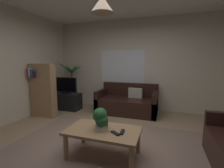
# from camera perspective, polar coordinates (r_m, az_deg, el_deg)

# --- Properties ---
(floor) EXTENTS (5.05, 4.92, 0.02)m
(floor) POSITION_cam_1_polar(r_m,az_deg,el_deg) (2.95, -2.01, -21.68)
(floor) COLOR #9E8466
(floor) RESTS_ON ground
(rug) EXTENTS (3.28, 2.71, 0.01)m
(rug) POSITION_cam_1_polar(r_m,az_deg,el_deg) (2.78, -3.60, -23.32)
(rug) COLOR gray
(rug) RESTS_ON ground
(wall_back) EXTENTS (5.17, 0.06, 2.73)m
(wall_back) POSITION_cam_1_polar(r_m,az_deg,el_deg) (4.97, 8.17, 6.81)
(wall_back) COLOR beige
(wall_back) RESTS_ON ground
(window_pane) EXTENTS (1.39, 0.01, 1.00)m
(window_pane) POSITION_cam_1_polar(r_m,az_deg,el_deg) (5.03, 3.65, 6.27)
(window_pane) COLOR white
(couch_under_window) EXTENTS (1.67, 0.87, 0.82)m
(couch_under_window) POSITION_cam_1_polar(r_m,az_deg,el_deg) (4.63, 5.47, -6.87)
(couch_under_window) COLOR black
(couch_under_window) RESTS_ON ground
(coffee_table) EXTENTS (1.10, 0.65, 0.43)m
(coffee_table) POSITION_cam_1_polar(r_m,az_deg,el_deg) (2.54, -3.13, -17.21)
(coffee_table) COLOR #A87F56
(coffee_table) RESTS_ON ground
(book_on_table_0) EXTENTS (0.16, 0.15, 0.03)m
(book_on_table_0) POSITION_cam_1_polar(r_m,az_deg,el_deg) (2.59, -3.07, -14.81)
(book_on_table_0) COLOR #387247
(book_on_table_0) RESTS_ON coffee_table
(book_on_table_1) EXTENTS (0.12, 0.12, 0.03)m
(book_on_table_1) POSITION_cam_1_polar(r_m,az_deg,el_deg) (2.58, -3.23, -14.30)
(book_on_table_1) COLOR black
(book_on_table_1) RESTS_ON coffee_table
(book_on_table_2) EXTENTS (0.14, 0.12, 0.03)m
(book_on_table_2) POSITION_cam_1_polar(r_m,az_deg,el_deg) (2.56, -3.19, -13.75)
(book_on_table_2) COLOR #B22D2D
(book_on_table_2) RESTS_ON coffee_table
(remote_on_table_0) EXTENTS (0.16, 0.14, 0.02)m
(remote_on_table_0) POSITION_cam_1_polar(r_m,az_deg,el_deg) (2.37, 1.17, -17.14)
(remote_on_table_0) COLOR black
(remote_on_table_0) RESTS_ON coffee_table
(remote_on_table_1) EXTENTS (0.06, 0.16, 0.02)m
(remote_on_table_1) POSITION_cam_1_polar(r_m,az_deg,el_deg) (2.41, 3.66, -16.70)
(remote_on_table_1) COLOR black
(remote_on_table_1) RESTS_ON coffee_table
(potted_plant_on_table) EXTENTS (0.24, 0.23, 0.33)m
(potted_plant_on_table) POSITION_cam_1_polar(r_m,az_deg,el_deg) (2.44, -4.04, -12.23)
(potted_plant_on_table) COLOR beige
(potted_plant_on_table) RESTS_ON coffee_table
(tv_stand) EXTENTS (0.90, 0.44, 0.50)m
(tv_stand) POSITION_cam_1_polar(r_m,az_deg,el_deg) (5.16, -16.05, -5.87)
(tv_stand) COLOR black
(tv_stand) RESTS_ON ground
(tv) EXTENTS (0.78, 0.16, 0.49)m
(tv) POSITION_cam_1_polar(r_m,az_deg,el_deg) (5.05, -16.40, -0.41)
(tv) COLOR black
(tv) RESTS_ON tv_stand
(potted_palm_corner) EXTENTS (0.83, 0.90, 1.49)m
(potted_palm_corner) POSITION_cam_1_polar(r_m,az_deg,el_deg) (5.56, -14.13, -0.79)
(potted_palm_corner) COLOR #B77051
(potted_palm_corner) RESTS_ON ground
(bookshelf_corner) EXTENTS (0.70, 0.31, 1.40)m
(bookshelf_corner) POSITION_cam_1_polar(r_m,az_deg,el_deg) (4.61, -23.49, -1.95)
(bookshelf_corner) COLOR #A87F56
(bookshelf_corner) RESTS_ON ground
(pendant_lamp) EXTENTS (0.32, 0.32, 0.62)m
(pendant_lamp) POSITION_cam_1_polar(r_m,az_deg,el_deg) (2.44, -3.48, 26.53)
(pendant_lamp) COLOR black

